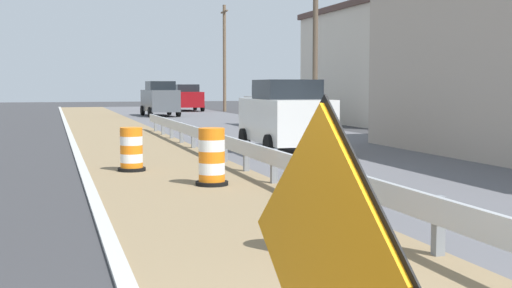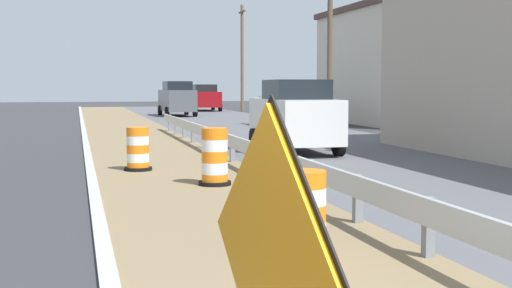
{
  "view_description": "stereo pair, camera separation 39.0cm",
  "coord_description": "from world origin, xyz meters",
  "px_view_note": "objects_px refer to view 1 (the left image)",
  "views": [
    {
      "loc": [
        -1.95,
        -3.15,
        1.97
      ],
      "look_at": [
        1.4,
        7.96,
        0.96
      ],
      "focal_mm": 47.52,
      "sensor_mm": 36.0,
      "label": 1
    },
    {
      "loc": [
        -1.58,
        -3.26,
        1.97
      ],
      "look_at": [
        1.4,
        7.96,
        0.96
      ],
      "focal_mm": 47.52,
      "sensor_mm": 36.0,
      "label": 2
    }
  ],
  "objects_px": {
    "traffic_barrel_close": "(212,159)",
    "utility_pole_mid": "(315,46)",
    "warning_sign_diamond": "(322,263)",
    "utility_pole_far": "(224,56)",
    "car_mid_far_lane": "(276,106)",
    "car_lead_near_lane": "(285,116)",
    "traffic_barrel_nearest": "(315,217)",
    "car_trailing_near_lane": "(187,98)",
    "car_lead_far_lane": "(160,99)",
    "traffic_barrel_mid": "(131,152)"
  },
  "relations": [
    {
      "from": "warning_sign_diamond",
      "to": "traffic_barrel_mid",
      "type": "height_order",
      "value": "warning_sign_diamond"
    },
    {
      "from": "warning_sign_diamond",
      "to": "traffic_barrel_close",
      "type": "xyz_separation_m",
      "value": [
        1.66,
        9.73,
        -0.53
      ]
    },
    {
      "from": "warning_sign_diamond",
      "to": "car_lead_far_lane",
      "type": "xyz_separation_m",
      "value": [
        5.33,
        40.24,
        0.07
      ]
    },
    {
      "from": "warning_sign_diamond",
      "to": "car_lead_far_lane",
      "type": "bearing_deg",
      "value": -105.24
    },
    {
      "from": "traffic_barrel_nearest",
      "to": "traffic_barrel_close",
      "type": "height_order",
      "value": "traffic_barrel_close"
    },
    {
      "from": "warning_sign_diamond",
      "to": "utility_pole_far",
      "type": "relative_size",
      "value": 0.24
    },
    {
      "from": "warning_sign_diamond",
      "to": "car_trailing_near_lane",
      "type": "relative_size",
      "value": 0.43
    },
    {
      "from": "traffic_barrel_close",
      "to": "car_lead_near_lane",
      "type": "relative_size",
      "value": 0.27
    },
    {
      "from": "car_lead_near_lane",
      "to": "car_lead_far_lane",
      "type": "relative_size",
      "value": 0.93
    },
    {
      "from": "traffic_barrel_nearest",
      "to": "car_trailing_near_lane",
      "type": "distance_m",
      "value": 45.0
    },
    {
      "from": "traffic_barrel_nearest",
      "to": "car_mid_far_lane",
      "type": "bearing_deg",
      "value": 72.56
    },
    {
      "from": "traffic_barrel_close",
      "to": "utility_pole_mid",
      "type": "distance_m",
      "value": 18.3
    },
    {
      "from": "car_lead_far_lane",
      "to": "car_lead_near_lane",
      "type": "bearing_deg",
      "value": 177.96
    },
    {
      "from": "car_mid_far_lane",
      "to": "utility_pole_mid",
      "type": "relative_size",
      "value": 0.63
    },
    {
      "from": "traffic_barrel_close",
      "to": "traffic_barrel_mid",
      "type": "xyz_separation_m",
      "value": [
        -1.26,
        2.72,
        -0.06
      ]
    },
    {
      "from": "utility_pole_mid",
      "to": "utility_pole_far",
      "type": "height_order",
      "value": "utility_pole_far"
    },
    {
      "from": "traffic_barrel_nearest",
      "to": "traffic_barrel_mid",
      "type": "relative_size",
      "value": 0.98
    },
    {
      "from": "traffic_barrel_nearest",
      "to": "utility_pole_far",
      "type": "bearing_deg",
      "value": 77.24
    },
    {
      "from": "traffic_barrel_mid",
      "to": "car_mid_far_lane",
      "type": "bearing_deg",
      "value": 60.31
    },
    {
      "from": "utility_pole_mid",
      "to": "car_lead_near_lane",
      "type": "bearing_deg",
      "value": -116.23
    },
    {
      "from": "warning_sign_diamond",
      "to": "car_lead_near_lane",
      "type": "distance_m",
      "value": 16.45
    },
    {
      "from": "traffic_barrel_nearest",
      "to": "car_lead_far_lane",
      "type": "height_order",
      "value": "car_lead_far_lane"
    },
    {
      "from": "warning_sign_diamond",
      "to": "utility_pole_mid",
      "type": "bearing_deg",
      "value": -119.36
    },
    {
      "from": "warning_sign_diamond",
      "to": "car_mid_far_lane",
      "type": "xyz_separation_m",
      "value": [
        8.9,
        27.36,
        -0.04
      ]
    },
    {
      "from": "car_lead_near_lane",
      "to": "utility_pole_mid",
      "type": "height_order",
      "value": "utility_pole_mid"
    },
    {
      "from": "warning_sign_diamond",
      "to": "traffic_barrel_close",
      "type": "height_order",
      "value": "warning_sign_diamond"
    },
    {
      "from": "warning_sign_diamond",
      "to": "utility_pole_mid",
      "type": "relative_size",
      "value": 0.27
    },
    {
      "from": "warning_sign_diamond",
      "to": "traffic_barrel_nearest",
      "type": "height_order",
      "value": "warning_sign_diamond"
    },
    {
      "from": "traffic_barrel_nearest",
      "to": "car_trailing_near_lane",
      "type": "xyz_separation_m",
      "value": [
        7.09,
        44.43,
        0.58
      ]
    },
    {
      "from": "traffic_barrel_nearest",
      "to": "utility_pole_far",
      "type": "xyz_separation_m",
      "value": [
        9.6,
        42.4,
        3.69
      ]
    },
    {
      "from": "car_trailing_near_lane",
      "to": "traffic_barrel_nearest",
      "type": "bearing_deg",
      "value": -8.46
    },
    {
      "from": "car_lead_far_lane",
      "to": "utility_pole_far",
      "type": "bearing_deg",
      "value": -45.21
    },
    {
      "from": "warning_sign_diamond",
      "to": "car_mid_far_lane",
      "type": "height_order",
      "value": "car_mid_far_lane"
    },
    {
      "from": "traffic_barrel_nearest",
      "to": "utility_pole_mid",
      "type": "xyz_separation_m",
      "value": [
        8.61,
        21.58,
        3.3
      ]
    },
    {
      "from": "traffic_barrel_nearest",
      "to": "traffic_barrel_close",
      "type": "distance_m",
      "value": 5.7
    },
    {
      "from": "traffic_barrel_close",
      "to": "car_trailing_near_lane",
      "type": "height_order",
      "value": "car_trailing_near_lane"
    },
    {
      "from": "warning_sign_diamond",
      "to": "traffic_barrel_mid",
      "type": "xyz_separation_m",
      "value": [
        0.4,
        12.46,
        -0.6
      ]
    },
    {
      "from": "car_lead_near_lane",
      "to": "car_trailing_near_lane",
      "type": "bearing_deg",
      "value": -4.87
    },
    {
      "from": "utility_pole_mid",
      "to": "warning_sign_diamond",
      "type": "bearing_deg",
      "value": -111.67
    },
    {
      "from": "utility_pole_far",
      "to": "traffic_barrel_close",
      "type": "bearing_deg",
      "value": -104.53
    },
    {
      "from": "car_mid_far_lane",
      "to": "utility_pole_far",
      "type": "height_order",
      "value": "utility_pole_far"
    },
    {
      "from": "traffic_barrel_close",
      "to": "car_lead_far_lane",
      "type": "relative_size",
      "value": 0.25
    },
    {
      "from": "car_mid_far_lane",
      "to": "car_lead_near_lane",
      "type": "bearing_deg",
      "value": -18.87
    },
    {
      "from": "traffic_barrel_close",
      "to": "car_mid_far_lane",
      "type": "bearing_deg",
      "value": 67.69
    },
    {
      "from": "car_lead_near_lane",
      "to": "car_trailing_near_lane",
      "type": "height_order",
      "value": "car_lead_near_lane"
    },
    {
      "from": "traffic_barrel_close",
      "to": "traffic_barrel_mid",
      "type": "relative_size",
      "value": 1.13
    },
    {
      "from": "warning_sign_diamond",
      "to": "traffic_barrel_mid",
      "type": "bearing_deg",
      "value": -99.52
    },
    {
      "from": "traffic_barrel_nearest",
      "to": "utility_pole_far",
      "type": "distance_m",
      "value": 43.63
    },
    {
      "from": "traffic_barrel_mid",
      "to": "car_lead_near_lane",
      "type": "height_order",
      "value": "car_lead_near_lane"
    },
    {
      "from": "traffic_barrel_close",
      "to": "car_lead_near_lane",
      "type": "height_order",
      "value": "car_lead_near_lane"
    }
  ]
}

